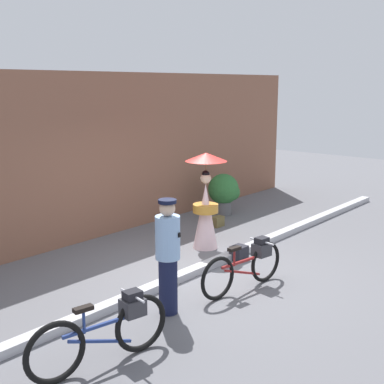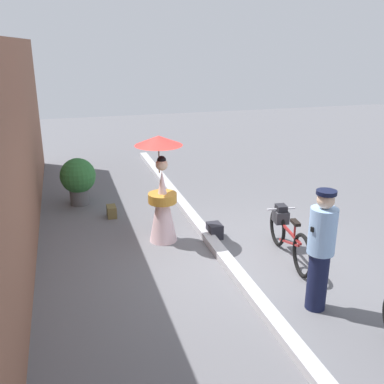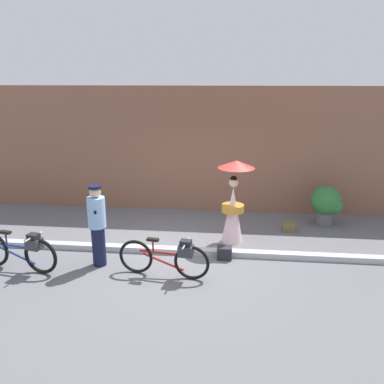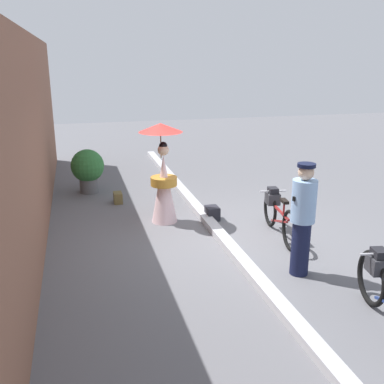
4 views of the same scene
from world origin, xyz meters
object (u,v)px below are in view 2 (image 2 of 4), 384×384
object	(u,v)px
person_officer	(321,248)
backpack_on_pavement	(112,211)
person_with_parasol	(162,190)
bicycle_far_side	(287,233)
backpack_spare	(215,230)
potted_plant_by_door	(79,178)

from	to	relation	value
person_officer	backpack_on_pavement	xyz separation A→B (m)	(3.93, 2.17, -0.74)
person_with_parasol	bicycle_far_side	bearing A→B (deg)	-123.33
backpack_on_pavement	backpack_spare	size ratio (longest dim) A/B	0.96
person_officer	person_with_parasol	xyz separation A→B (m)	(2.59, 1.44, 0.07)
bicycle_far_side	backpack_spare	world-z (taller)	bicycle_far_side
person_with_parasol	potted_plant_by_door	size ratio (longest dim) A/B	1.85
backpack_spare	person_with_parasol	bearing A→B (deg)	80.35
person_officer	potted_plant_by_door	bearing A→B (deg)	29.10
person_officer	backpack_on_pavement	bearing A→B (deg)	28.92
potted_plant_by_door	backpack_spare	size ratio (longest dim) A/B	3.37
person_with_parasol	person_officer	bearing A→B (deg)	-150.90
person_officer	bicycle_far_side	bearing A→B (deg)	-13.12
person_with_parasol	potted_plant_by_door	world-z (taller)	person_with_parasol
person_with_parasol	potted_plant_by_door	xyz separation A→B (m)	(2.31, 1.28, -0.36)
backpack_on_pavement	backpack_spare	xyz separation A→B (m)	(-1.49, -1.64, 0.01)
person_officer	backpack_on_pavement	distance (m)	4.55
backpack_on_pavement	backpack_spare	distance (m)	2.22
person_with_parasol	backpack_on_pavement	xyz separation A→B (m)	(1.34, 0.73, -0.81)
backpack_spare	backpack_on_pavement	bearing A→B (deg)	47.75
potted_plant_by_door	backpack_spare	xyz separation A→B (m)	(-2.46, -2.20, -0.44)
backpack_spare	person_officer	bearing A→B (deg)	-167.78
bicycle_far_side	backpack_on_pavement	distance (m)	3.55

